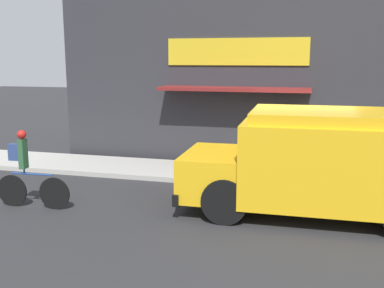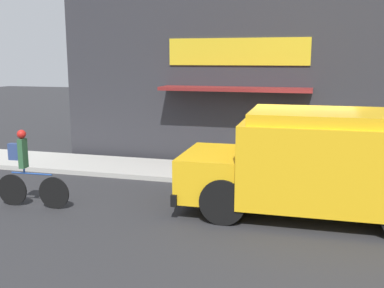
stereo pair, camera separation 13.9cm
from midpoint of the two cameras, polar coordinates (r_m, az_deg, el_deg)
The scene contains 6 objects.
ground_plane at distance 11.31m, azimuth 12.78°, elevation -5.93°, with size 70.00×70.00×0.00m, color #2B2B2D.
sidewalk at distance 12.27m, azimuth 12.98°, elevation -4.30°, with size 28.00×2.03×0.13m.
storefront at distance 13.22m, azimuth 13.44°, elevation 9.24°, with size 14.95×1.05×5.84m.
school_bus at distance 9.51m, azimuth 16.36°, elevation -2.15°, with size 5.40×2.72×2.19m.
cyclist at distance 10.37m, azimuth -20.60°, elevation -3.34°, with size 1.72×0.21×1.71m.
trash_bin at distance 12.54m, azimuth 13.27°, elevation -1.73°, with size 0.60×0.60×0.83m.
Camera 1 is at (0.23, -10.87, 3.20)m, focal length 42.00 mm.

